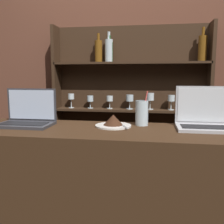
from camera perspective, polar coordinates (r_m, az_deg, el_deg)
bar_counter at (r=1.64m, az=1.62°, el=-20.69°), size 2.18×0.51×0.96m
back_wall at (r=2.44m, az=4.80°, el=10.01°), size 7.00×0.06×2.70m
back_shelf at (r=2.39m, az=4.18°, el=-0.24°), size 1.45×0.18×1.74m
laptop_near at (r=1.69m, az=-18.79°, el=-1.08°), size 0.34×0.21×0.23m
laptop_far at (r=1.60m, az=20.59°, el=-1.49°), size 0.34×0.22×0.25m
cake_plate at (r=1.55m, az=0.30°, el=-2.25°), size 0.22×0.22×0.08m
water_glass at (r=1.59m, az=6.83°, el=-0.22°), size 0.08×0.08×0.22m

